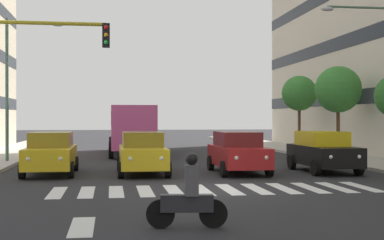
{
  "coord_description": "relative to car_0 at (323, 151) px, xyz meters",
  "views": [
    {
      "loc": [
        3.32,
        17.34,
        2.29
      ],
      "look_at": [
        0.21,
        -3.75,
        2.22
      ],
      "focal_mm": 51.68,
      "sensor_mm": 36.0,
      "label": 1
    }
  ],
  "objects": [
    {
      "name": "crosswalk_markings",
      "position": [
        5.59,
        4.99,
        -0.88
      ],
      "size": [
        10.35,
        2.8,
        0.01
      ],
      "color": "silver",
      "rests_on": "ground_plane"
    },
    {
      "name": "street_tree_3",
      "position": [
        -3.78,
        -13.7,
        3.07
      ],
      "size": [
        2.39,
        2.39,
        5.02
      ],
      "color": "#513823",
      "rests_on": "sidewalk_left"
    },
    {
      "name": "street_lamp_left",
      "position": [
        -2.29,
        0.52,
        3.55
      ],
      "size": [
        3.24,
        0.28,
        6.92
      ],
      "color": "#4C6B56",
      "rests_on": "sidewalk_left"
    },
    {
      "name": "car_1",
      "position": [
        3.68,
        -0.07,
        0.0
      ],
      "size": [
        2.02,
        4.44,
        1.72
      ],
      "color": "maroon",
      "rests_on": "ground_plane"
    },
    {
      "name": "traffic_light_gantry",
      "position": [
        11.84,
        4.36,
        2.8
      ],
      "size": [
        4.18,
        0.36,
        5.5
      ],
      "color": "#AD991E",
      "rests_on": "ground_plane"
    },
    {
      "name": "motorcycle_with_rider",
      "position": [
        7.31,
        10.97,
        -0.24
      ],
      "size": [
        1.7,
        0.39,
        1.57
      ],
      "color": "black",
      "rests_on": "ground_plane"
    },
    {
      "name": "lane_arrow_1",
      "position": [
        9.51,
        10.49,
        -0.88
      ],
      "size": [
        0.5,
        2.2,
        0.01
      ],
      "primitive_type": "cube",
      "color": "silver",
      "rests_on": "ground_plane"
    },
    {
      "name": "street_lamp_right",
      "position": [
        13.57,
        -6.27,
        3.61
      ],
      "size": [
        2.84,
        0.28,
        7.12
      ],
      "color": "#4C6B56",
      "rests_on": "sidewalk_right"
    },
    {
      "name": "street_tree_2",
      "position": [
        -3.8,
        -7.28,
        3.01
      ],
      "size": [
        2.63,
        2.63,
        5.08
      ],
      "color": "#513823",
      "rests_on": "sidewalk_left"
    },
    {
      "name": "car_0",
      "position": [
        0.0,
        0.0,
        0.0
      ],
      "size": [
        2.02,
        4.44,
        1.72
      ],
      "color": "black",
      "rests_on": "ground_plane"
    },
    {
      "name": "bus_behind_traffic",
      "position": [
        7.63,
        -12.84,
        0.97
      ],
      "size": [
        2.78,
        10.5,
        3.0
      ],
      "color": "#DB5193",
      "rests_on": "ground_plane"
    },
    {
      "name": "ground_plane",
      "position": [
        5.59,
        4.99,
        -0.89
      ],
      "size": [
        180.0,
        180.0,
        0.0
      ],
      "primitive_type": "plane",
      "color": "#262628"
    },
    {
      "name": "car_2",
      "position": [
        7.63,
        -0.26,
        0.0
      ],
      "size": [
        2.02,
        4.44,
        1.72
      ],
      "color": "gold",
      "rests_on": "ground_plane"
    },
    {
      "name": "car_3",
      "position": [
        11.3,
        -0.57,
        0.0
      ],
      "size": [
        2.02,
        4.44,
        1.72
      ],
      "color": "gold",
      "rests_on": "ground_plane"
    }
  ]
}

